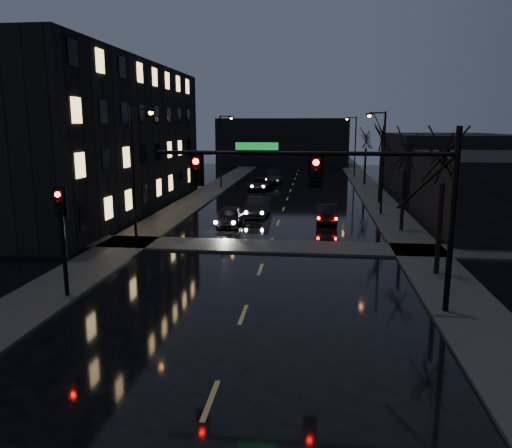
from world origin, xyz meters
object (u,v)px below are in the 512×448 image
(oncoming_car_c, at_px, (260,184))
(oncoming_car_d, at_px, (273,177))
(oncoming_car_b, at_px, (257,207))
(lead_car, at_px, (327,213))
(oncoming_car_a, at_px, (230,216))

(oncoming_car_c, distance_m, oncoming_car_d, 6.55)
(oncoming_car_c, bearing_deg, oncoming_car_d, 86.55)
(oncoming_car_b, xyz_separation_m, lead_car, (5.32, -1.97, -0.06))
(oncoming_car_d, bearing_deg, oncoming_car_a, -98.18)
(oncoming_car_b, distance_m, oncoming_car_d, 22.10)
(oncoming_car_b, distance_m, lead_car, 5.67)
(oncoming_car_a, distance_m, oncoming_car_d, 26.05)
(oncoming_car_c, height_order, oncoming_car_d, oncoming_car_d)
(oncoming_car_b, bearing_deg, lead_car, -17.73)
(oncoming_car_c, relative_size, oncoming_car_d, 0.92)
(oncoming_car_a, height_order, oncoming_car_b, oncoming_car_b)
(oncoming_car_d, height_order, lead_car, oncoming_car_d)
(oncoming_car_c, xyz_separation_m, lead_car, (6.83, -17.58, 0.03))
(oncoming_car_d, xyz_separation_m, lead_car, (5.90, -24.06, -0.06))
(oncoming_car_d, relative_size, lead_car, 1.24)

